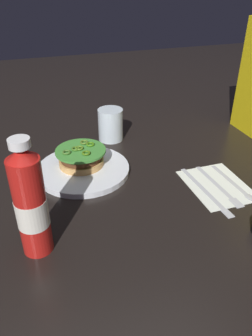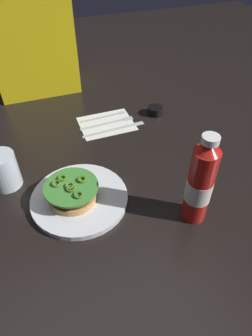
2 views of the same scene
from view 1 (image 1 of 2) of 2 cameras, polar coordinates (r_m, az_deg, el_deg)
name	(u,v)px [view 1 (image 1 of 2)]	position (r m, az deg, el deg)	size (l,w,h in m)	color
ground_plane	(113,189)	(0.84, -2.25, -3.68)	(3.00, 3.00, 0.00)	black
dinner_plate	(83,170)	(0.91, -7.39, -0.27)	(0.25, 0.25, 0.02)	white
burger_sandwich	(81,157)	(0.91, -7.77, 1.92)	(0.14, 0.14, 0.05)	tan
ketchup_bottle	(31,204)	(0.64, -16.13, -6.00)	(0.06, 0.06, 0.25)	red
water_glass	(111,125)	(1.07, -2.68, 7.49)	(0.08, 0.08, 0.10)	silver
napkin	(217,185)	(0.89, 15.43, -2.83)	(0.18, 0.15, 0.00)	white
butter_knife	(208,193)	(0.85, 14.00, -4.18)	(0.22, 0.03, 0.00)	silver
fork_utensil	(221,188)	(0.87, 16.16, -3.31)	(0.20, 0.03, 0.00)	silver
spoon_utensil	(238,187)	(0.89, 18.85, -3.06)	(0.18, 0.03, 0.00)	silver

